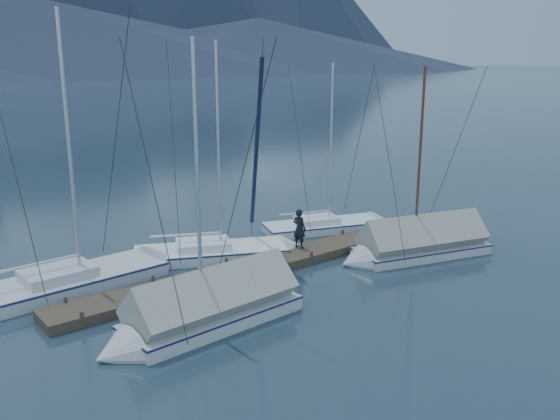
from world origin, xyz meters
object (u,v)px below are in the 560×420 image
object	(u,v)px
sailboat_covered_far	(198,315)
sailboat_open_left	(96,277)
sailboat_open_mid	(233,253)
sailboat_covered_near	(412,247)
sailboat_open_right	(338,226)
person	(299,228)

from	to	relation	value
sailboat_covered_far	sailboat_open_left	bearing A→B (deg)	100.00
sailboat_open_mid	sailboat_covered_far	xyz separation A→B (m)	(-4.45, -4.83, 0.29)
sailboat_open_mid	sailboat_covered_near	bearing A→B (deg)	-38.29
sailboat_open_right	sailboat_covered_near	world-z (taller)	sailboat_open_right
sailboat_open_right	sailboat_covered_near	distance (m)	4.75
sailboat_covered_far	sailboat_covered_near	bearing A→B (deg)	2.20
sailboat_open_left	person	xyz separation A→B (m)	(7.60, -2.24, 0.96)
sailboat_open_mid	sailboat_open_right	distance (m)	6.07
sailboat_open_left	sailboat_open_right	world-z (taller)	sailboat_open_left
sailboat_covered_near	sailboat_open_right	bearing A→B (deg)	84.79
sailboat_open_left	sailboat_covered_far	bearing A→B (deg)	-80.00
person	sailboat_covered_near	bearing A→B (deg)	-144.57
sailboat_covered_near	sailboat_covered_far	bearing A→B (deg)	-177.80
person	sailboat_open_mid	bearing A→B (deg)	40.21
sailboat_open_right	sailboat_covered_far	world-z (taller)	sailboat_covered_far
sailboat_covered_near	person	xyz separation A→B (m)	(-3.46, 2.91, 0.73)
sailboat_open_right	sailboat_covered_far	distance (m)	11.69
sailboat_covered_far	sailboat_open_mid	bearing A→B (deg)	47.38
sailboat_covered_far	sailboat_open_right	bearing A→B (deg)	25.95
sailboat_open_left	sailboat_covered_near	distance (m)	12.19
sailboat_open_mid	sailboat_open_right	size ratio (longest dim) A/B	1.11
sailboat_open_left	sailboat_open_mid	xyz separation A→B (m)	(5.42, -0.70, -0.02)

